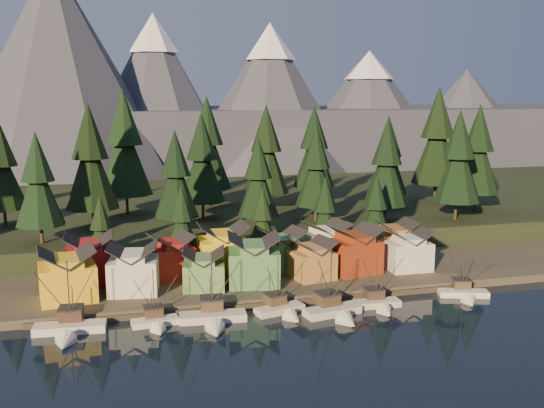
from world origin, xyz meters
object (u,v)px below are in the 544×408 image
object	(u,v)px
boat_0	(68,320)
boat_1	(156,314)
boat_2	(213,309)
boat_3	(282,302)
boat_6	(465,288)
house_back_0	(89,258)
house_front_0	(67,273)
boat_5	(379,296)
boat_4	(336,302)
house_front_1	(133,267)
house_back_1	(171,255)

from	to	relation	value
boat_0	boat_1	size ratio (longest dim) A/B	1.24
boat_2	boat_3	xyz separation A→B (m)	(11.85, 1.14, -0.20)
boat_0	boat_6	xyz separation A→B (m)	(68.13, -0.43, -0.35)
boat_6	house_back_0	bearing A→B (deg)	179.59
house_front_0	boat_5	bearing A→B (deg)	-23.16
boat_4	boat_2	bearing A→B (deg)	163.54
boat_1	house_front_0	size ratio (longest dim) A/B	0.98
boat_5	house_front_0	world-z (taller)	house_front_0
house_front_1	boat_3	bearing A→B (deg)	-22.12
boat_4	house_front_1	distance (m)	36.25
house_front_0	boat_1	bearing A→B (deg)	-50.43
boat_5	house_back_0	distance (m)	53.38
boat_1	boat_2	distance (m)	9.09
boat_4	house_front_1	size ratio (longest dim) A/B	1.32
boat_2	boat_3	size ratio (longest dim) A/B	1.15
house_back_1	boat_6	bearing A→B (deg)	-37.37
boat_2	house_back_1	distance (m)	22.88
boat_6	house_back_1	distance (m)	54.95
boat_1	house_back_1	distance (m)	21.99
house_front_0	house_front_1	bearing A→B (deg)	-1.87
boat_0	boat_6	world-z (taller)	boat_0
house_front_1	house_back_0	distance (m)	10.78
house_back_0	boat_4	bearing A→B (deg)	-32.73
boat_3	house_back_0	world-z (taller)	house_back_0
house_front_1	boat_4	bearing A→B (deg)	-20.28
boat_3	house_front_0	distance (m)	37.04
boat_0	house_back_0	distance (m)	21.82
boat_4	boat_5	xyz separation A→B (m)	(8.69, 1.96, -0.36)
boat_1	boat_5	distance (m)	37.77
boat_2	boat_6	world-z (taller)	boat_2
boat_6	house_back_1	xyz separation A→B (m)	(-50.40, 21.51, 3.98)
boat_2	house_back_0	distance (m)	29.89
boat_2	boat_5	size ratio (longest dim) A/B	1.18
boat_4	boat_5	world-z (taller)	boat_4
boat_5	boat_4	bearing A→B (deg)	-164.68
boat_3	house_back_0	distance (m)	38.03
boat_4	house_back_1	world-z (taller)	boat_4
boat_5	boat_3	bearing A→B (deg)	177.81
boat_4	boat_6	world-z (taller)	boat_4
boat_0	boat_1	distance (m)	13.12
boat_2	house_front_1	distance (m)	19.26
house_front_0	house_front_1	world-z (taller)	house_front_0
boat_2	boat_4	xyz separation A→B (m)	(20.03, -2.24, 0.14)
boat_2	boat_4	world-z (taller)	boat_4
house_front_1	boat_5	bearing A→B (deg)	-12.54
boat_1	boat_0	bearing A→B (deg)	174.31
boat_1	boat_4	distance (m)	29.24
boat_5	house_back_1	distance (m)	40.20
boat_6	house_front_0	world-z (taller)	house_front_0
boat_5	house_back_0	xyz separation A→B (m)	(-48.16, 22.62, 4.28)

